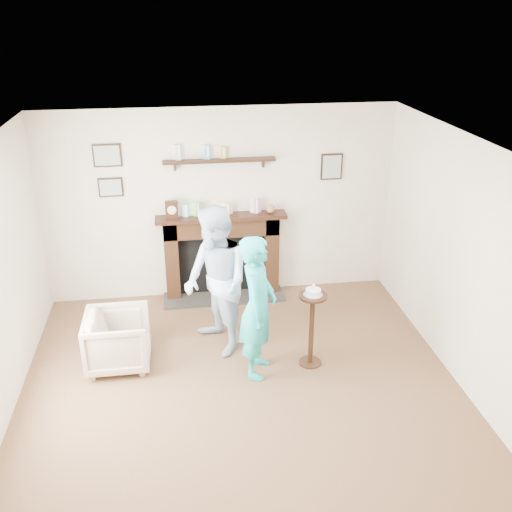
# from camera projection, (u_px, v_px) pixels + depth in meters

# --- Properties ---
(ground) EXTENTS (5.00, 5.00, 0.00)m
(ground) POSITION_uv_depth(u_px,v_px,m) (246.00, 407.00, 5.60)
(ground) COLOR brown
(ground) RESTS_ON ground
(room_shell) EXTENTS (4.54, 5.02, 2.52)m
(room_shell) POSITION_uv_depth(u_px,v_px,m) (235.00, 228.00, 5.56)
(room_shell) COLOR beige
(room_shell) RESTS_ON ground
(armchair) EXTENTS (0.68, 0.66, 0.62)m
(armchair) POSITION_uv_depth(u_px,v_px,m) (121.00, 364.00, 6.28)
(armchair) COLOR tan
(armchair) RESTS_ON ground
(man) EXTENTS (0.90, 1.01, 1.70)m
(man) POSITION_uv_depth(u_px,v_px,m) (219.00, 348.00, 6.57)
(man) COLOR #A2B6CB
(man) RESTS_ON ground
(woman) EXTENTS (0.52, 0.65, 1.57)m
(woman) POSITION_uv_depth(u_px,v_px,m) (258.00, 370.00, 6.16)
(woman) COLOR #1EA5AB
(woman) RESTS_ON ground
(pedestal_table) EXTENTS (0.30, 0.30, 0.97)m
(pedestal_table) POSITION_uv_depth(u_px,v_px,m) (312.00, 316.00, 6.05)
(pedestal_table) COLOR black
(pedestal_table) RESTS_ON ground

